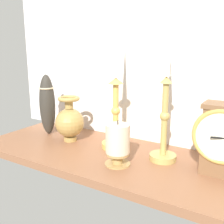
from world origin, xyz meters
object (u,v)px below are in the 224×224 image
candlestick_tall_center (165,116)px  brass_vase_bulbous (70,121)px  mantel_clock (223,139)px  candlestick_tall_left (116,110)px  tall_ceramic_vase (47,104)px  pillar_candle_front (118,143)px

candlestick_tall_center → brass_vase_bulbous: bearing=-177.8°
mantel_clock → candlestick_tall_left: (-34.60, 2.94, 2.85)cm
candlestick_tall_left → brass_vase_bulbous: (-17.89, -2.94, -5.65)cm
mantel_clock → tall_ceramic_vase: 65.29cm
brass_vase_bulbous → pillar_candle_front: 27.01cm
candlestick_tall_left → tall_ceramic_vase: candlestick_tall_left is taller
mantel_clock → pillar_candle_front: bearing=-162.1°
tall_ceramic_vase → mantel_clock: bearing=-1.7°
candlestick_tall_left → candlestick_tall_center: bearing=-5.0°
candlestick_tall_left → pillar_candle_front: (7.66, -11.67, -6.37)cm
candlestick_tall_left → candlestick_tall_center: size_ratio=1.09×
pillar_candle_front → tall_ceramic_vase: bearing=164.5°
tall_ceramic_vase → brass_vase_bulbous: bearing=-8.6°
mantel_clock → candlestick_tall_left: bearing=175.1°
candlestick_tall_left → brass_vase_bulbous: size_ratio=2.62×
mantel_clock → brass_vase_bulbous: 52.56cm
candlestick_tall_center → candlestick_tall_left: bearing=175.0°
candlestick_tall_center → mantel_clock: bearing=-4.7°
candlestick_tall_center → brass_vase_bulbous: candlestick_tall_center is taller
mantel_clock → candlestick_tall_left: candlestick_tall_left is taller
candlestick_tall_center → tall_ceramic_vase: bearing=179.4°
mantel_clock → candlestick_tall_center: 17.24cm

